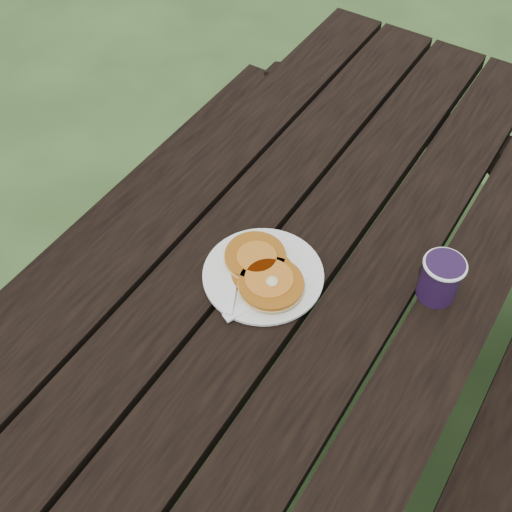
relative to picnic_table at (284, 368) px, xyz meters
The scene contains 7 objects.
ground 0.37m from the picnic_table, ahead, with size 60.00×60.00×0.00m, color #2B451D.
picnic_table is the anchor object (origin of this frame).
plate 0.39m from the picnic_table, 129.04° to the right, with size 0.22×0.22×0.01m, color white.
pancake_stack 0.41m from the picnic_table, 123.12° to the right, with size 0.18×0.16×0.04m.
knife 0.40m from the picnic_table, 91.02° to the right, with size 0.02×0.18×0.01m, color white.
fork 0.42m from the picnic_table, 118.60° to the right, with size 0.03×0.16×0.01m, color white, non-canonical shape.
coffee_cup 0.51m from the picnic_table, 20.69° to the left, with size 0.08×0.08×0.09m.
Camera 1 is at (0.35, -0.68, 1.73)m, focal length 45.00 mm.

